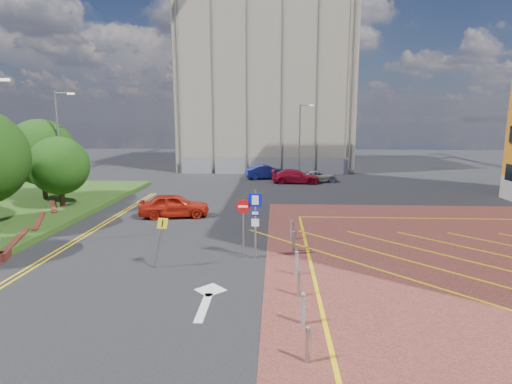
# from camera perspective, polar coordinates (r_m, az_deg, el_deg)

# --- Properties ---
(ground) EXTENTS (140.00, 140.00, 0.00)m
(ground) POSITION_cam_1_polar(r_m,az_deg,el_deg) (17.82, -1.91, -10.46)
(ground) COLOR black
(ground) RESTS_ON ground
(retaining_wall) EXTENTS (6.06, 20.33, 0.40)m
(retaining_wall) POSITION_cam_1_polar(r_m,az_deg,el_deg) (23.63, -31.48, -6.26)
(retaining_wall) COLOR maroon
(retaining_wall) RESTS_ON ground
(tree_c) EXTENTS (4.00, 4.00, 4.90)m
(tree_c) POSITION_cam_1_polar(r_m,az_deg,el_deg) (30.67, -26.29, 3.39)
(tree_c) COLOR #3D2B1C
(tree_c) RESTS_ON grass_bed
(tree_d) EXTENTS (5.00, 5.00, 6.08)m
(tree_d) POSITION_cam_1_polar(r_m,az_deg,el_deg) (34.70, -28.33, 5.03)
(tree_d) COLOR #3D2B1C
(tree_d) RESTS_ON grass_bed
(lamp_left_far) EXTENTS (1.53, 0.16, 8.00)m
(lamp_left_far) POSITION_cam_1_polar(r_m,az_deg,el_deg) (32.74, -26.22, 6.35)
(lamp_left_far) COLOR #9EA0A8
(lamp_left_far) RESTS_ON grass_bed
(lamp_back) EXTENTS (1.53, 0.16, 8.00)m
(lamp_back) POSITION_cam_1_polar(r_m,az_deg,el_deg) (44.73, 6.36, 7.73)
(lamp_back) COLOR #9EA0A8
(lamp_back) RESTS_ON ground
(sign_cluster) EXTENTS (1.17, 0.12, 3.20)m
(sign_cluster) POSITION_cam_1_polar(r_m,az_deg,el_deg) (18.16, -0.75, -3.60)
(sign_cluster) COLOR #9EA0A8
(sign_cluster) RESTS_ON ground
(warning_sign) EXTENTS (0.71, 0.41, 2.25)m
(warning_sign) POSITION_cam_1_polar(r_m,az_deg,el_deg) (17.56, -13.55, -6.16)
(warning_sign) COLOR #9EA0A8
(warning_sign) RESTS_ON ground
(bollard_row) EXTENTS (0.14, 11.14, 0.90)m
(bollard_row) POSITION_cam_1_polar(r_m,az_deg,el_deg) (16.07, 5.93, -11.10)
(bollard_row) COLOR #9EA0A8
(bollard_row) RESTS_ON forecourt
(construction_building) EXTENTS (21.20, 19.20, 22.00)m
(construction_building) POSITION_cam_1_polar(r_m,az_deg,el_deg) (56.82, 1.51, 15.02)
(construction_building) COLOR #9F9482
(construction_building) RESTS_ON ground
(construction_fence) EXTENTS (21.60, 0.06, 2.00)m
(construction_fence) POSITION_cam_1_polar(r_m,az_deg,el_deg) (46.91, 2.37, 3.78)
(construction_fence) COLOR gray
(construction_fence) RESTS_ON ground
(car_red_left) EXTENTS (4.77, 2.60, 1.54)m
(car_red_left) POSITION_cam_1_polar(r_m,az_deg,el_deg) (26.74, -11.60, -1.89)
(car_red_left) COLOR #B71F0F
(car_red_left) RESTS_ON ground
(car_blue_back) EXTENTS (4.81, 2.67, 1.50)m
(car_blue_back) POSITION_cam_1_polar(r_m,az_deg,el_deg) (43.18, 1.50, 2.89)
(car_blue_back) COLOR navy
(car_blue_back) RESTS_ON ground
(car_red_back) EXTENTS (4.87, 2.17, 1.39)m
(car_red_back) POSITION_cam_1_polar(r_m,az_deg,el_deg) (40.37, 5.67, 2.24)
(car_red_back) COLOR #A70E27
(car_red_back) RESTS_ON ground
(car_silver_back) EXTENTS (4.65, 3.27, 1.18)m
(car_silver_back) POSITION_cam_1_polar(r_m,az_deg,el_deg) (41.39, 8.72, 2.22)
(car_silver_back) COLOR silver
(car_silver_back) RESTS_ON ground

